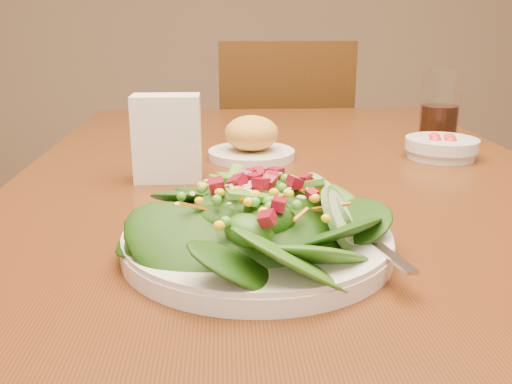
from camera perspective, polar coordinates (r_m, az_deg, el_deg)
dining_table at (r=0.96m, az=3.41°, el=-4.23°), size 0.90×1.40×0.75m
chair_far at (r=1.92m, az=2.53°, el=1.89°), size 0.43×0.44×0.93m
salad_plate at (r=0.63m, az=1.04°, el=-3.32°), size 0.30×0.30×0.09m
bread_plate at (r=1.04m, az=-0.45°, el=5.10°), size 0.16×0.16×0.08m
tomato_bowl at (r=1.10m, az=18.05°, el=4.27°), size 0.13×0.13×0.04m
drinking_glass at (r=1.27m, az=17.90°, el=7.78°), size 0.08×0.08×0.14m
napkin_holder at (r=0.91m, az=-8.88°, el=5.57°), size 0.10×0.06×0.14m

